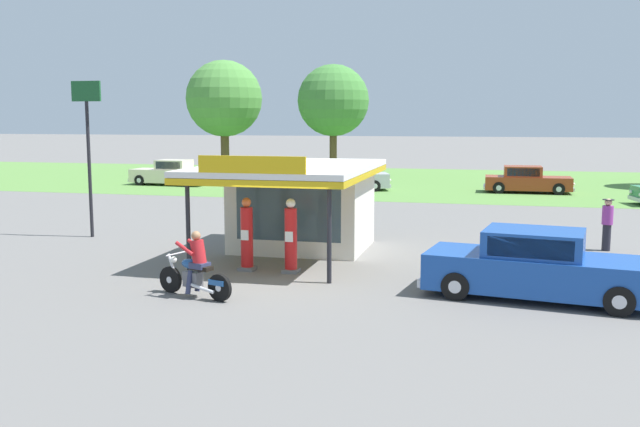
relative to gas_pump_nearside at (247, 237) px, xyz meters
name	(u,v)px	position (x,y,z in m)	size (l,w,h in m)	color
ground_plane	(283,282)	(1.37, -1.13, -0.93)	(300.00, 300.00, 0.00)	slate
grass_verge_strip	(412,181)	(1.37, 28.87, -0.92)	(120.00, 24.00, 0.01)	#56843D
service_station_kiosk	(300,199)	(0.63, 3.27, 0.70)	(4.76, 7.03, 3.25)	silver
gas_pump_nearside	(247,237)	(0.00, 0.00, 0.00)	(0.44, 0.44, 2.03)	slate
gas_pump_offside	(291,239)	(1.26, 0.00, 0.01)	(0.44, 0.44, 2.04)	slate
motorcycle_with_rider	(195,270)	(-0.17, -3.10, -0.28)	(2.10, 0.91, 1.58)	black
featured_classic_sedan	(538,267)	(7.63, -1.31, -0.19)	(5.53, 2.69, 1.62)	#19479E
parked_car_back_row_centre_left	(341,178)	(-2.03, 22.02, -0.19)	(5.86, 3.38, 1.61)	#B7B7BC
parked_car_second_row_spare	(170,174)	(-13.22, 22.60, -0.21)	(5.06, 2.05, 1.60)	beige
parked_car_back_row_centre	(527,181)	(8.47, 23.17, -0.24)	(4.93, 2.03, 1.51)	#993819
bystander_strolling_foreground	(607,223)	(10.13, 5.47, -0.03)	(0.37, 0.37, 1.67)	black
tree_oak_centre	(333,101)	(-4.71, 31.70, 4.52)	(5.15, 5.15, 8.05)	brown
tree_oak_distant_spare	(224,100)	(-13.24, 32.01, 4.64)	(5.71, 5.71, 8.52)	brown
roadside_pole_sign	(88,133)	(-7.23, 3.91, 2.75)	(1.10, 0.12, 5.47)	black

